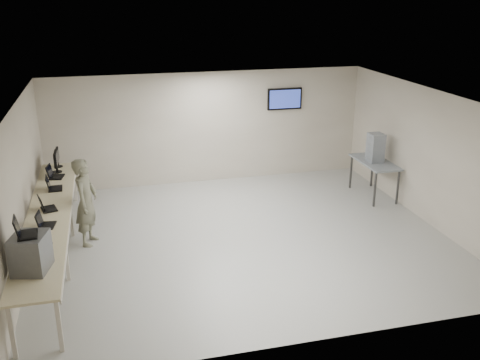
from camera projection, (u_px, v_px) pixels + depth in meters
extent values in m
cube|color=#BCBCBC|center=(242.00, 237.00, 10.72)|extent=(8.00, 7.00, 0.01)
cube|color=silver|center=(243.00, 99.00, 9.78)|extent=(8.00, 7.00, 0.01)
cube|color=beige|center=(208.00, 128.00, 13.44)|extent=(8.00, 0.01, 2.80)
cube|color=beige|center=(309.00, 254.00, 7.06)|extent=(8.00, 0.01, 2.80)
cube|color=beige|center=(21.00, 189.00, 9.32)|extent=(0.01, 7.00, 2.80)
cube|color=beige|center=(427.00, 156.00, 11.18)|extent=(0.01, 7.00, 2.80)
cube|color=#383838|center=(284.00, 99.00, 13.67)|extent=(0.15, 0.04, 0.15)
cube|color=black|center=(285.00, 99.00, 13.63)|extent=(0.90, 0.06, 0.55)
cube|color=navy|center=(285.00, 99.00, 13.60)|extent=(0.82, 0.01, 0.47)
cube|color=#C0B290|center=(49.00, 214.00, 9.59)|extent=(0.75, 6.00, 0.04)
cube|color=beige|center=(71.00, 214.00, 9.69)|extent=(0.02, 6.00, 0.06)
cube|color=beige|center=(12.00, 331.00, 7.08)|extent=(0.06, 0.06, 0.86)
cube|color=beige|center=(59.00, 324.00, 7.22)|extent=(0.06, 0.06, 0.86)
cube|color=beige|center=(29.00, 262.00, 8.85)|extent=(0.06, 0.06, 0.86)
cube|color=beige|center=(66.00, 258.00, 8.99)|extent=(0.06, 0.06, 0.86)
cube|color=beige|center=(39.00, 219.00, 10.50)|extent=(0.06, 0.06, 0.86)
cube|color=beige|center=(71.00, 216.00, 10.64)|extent=(0.06, 0.06, 0.86)
cube|color=beige|center=(47.00, 186.00, 12.28)|extent=(0.06, 0.06, 0.86)
cube|color=beige|center=(75.00, 184.00, 12.41)|extent=(0.06, 0.06, 0.86)
cube|color=slate|center=(31.00, 253.00, 7.57)|extent=(0.57, 0.62, 0.55)
cube|color=black|center=(28.00, 235.00, 7.47)|extent=(0.29, 0.38, 0.02)
cube|color=black|center=(16.00, 226.00, 7.39)|extent=(0.10, 0.34, 0.26)
cube|color=black|center=(18.00, 226.00, 7.40)|extent=(0.07, 0.30, 0.21)
cube|color=black|center=(41.00, 248.00, 8.29)|extent=(0.33, 0.40, 0.02)
cube|color=black|center=(32.00, 241.00, 8.22)|extent=(0.15, 0.33, 0.25)
cube|color=black|center=(33.00, 241.00, 8.22)|extent=(0.12, 0.29, 0.20)
cube|color=black|center=(48.00, 226.00, 9.07)|extent=(0.28, 0.36, 0.02)
cube|color=black|center=(39.00, 219.00, 9.00)|extent=(0.10, 0.32, 0.24)
cube|color=black|center=(40.00, 219.00, 9.00)|extent=(0.08, 0.28, 0.20)
cube|color=black|center=(49.00, 209.00, 9.75)|extent=(0.34, 0.40, 0.02)
cube|color=black|center=(41.00, 203.00, 9.68)|extent=(0.15, 0.33, 0.25)
cube|color=black|center=(42.00, 203.00, 9.68)|extent=(0.12, 0.29, 0.21)
cube|color=black|center=(55.00, 189.00, 10.74)|extent=(0.28, 0.38, 0.02)
cube|color=black|center=(48.00, 182.00, 10.66)|extent=(0.09, 0.35, 0.26)
cube|color=black|center=(49.00, 182.00, 10.67)|extent=(0.06, 0.30, 0.22)
cube|color=black|center=(57.00, 177.00, 11.40)|extent=(0.32, 0.41, 0.02)
cube|color=black|center=(49.00, 171.00, 11.32)|extent=(0.13, 0.35, 0.26)
cube|color=black|center=(50.00, 171.00, 11.33)|extent=(0.10, 0.31, 0.22)
cylinder|color=black|center=(57.00, 172.00, 11.74)|extent=(0.21, 0.21, 0.02)
cube|color=black|center=(57.00, 168.00, 11.71)|extent=(0.04, 0.03, 0.17)
cube|color=black|center=(56.00, 159.00, 11.64)|extent=(0.05, 0.47, 0.31)
cube|color=black|center=(57.00, 159.00, 11.64)|extent=(0.00, 0.43, 0.27)
cylinder|color=black|center=(58.00, 166.00, 12.09)|extent=(0.19, 0.19, 0.01)
cube|color=black|center=(58.00, 163.00, 12.06)|extent=(0.04, 0.03, 0.15)
cube|color=black|center=(57.00, 155.00, 12.00)|extent=(0.05, 0.43, 0.28)
cube|color=black|center=(58.00, 155.00, 12.01)|extent=(0.00, 0.39, 0.24)
imported|color=#5A5E48|center=(86.00, 202.00, 10.20)|extent=(0.59, 0.73, 1.72)
cube|color=slate|center=(375.00, 162.00, 12.58)|extent=(0.68, 1.45, 0.04)
cube|color=#383838|center=(375.00, 189.00, 12.09)|extent=(0.04, 0.04, 0.83)
cube|color=#383838|center=(351.00, 172.00, 13.23)|extent=(0.04, 0.04, 0.83)
cube|color=#383838|center=(398.00, 187.00, 12.23)|extent=(0.04, 0.04, 0.83)
cube|color=#383838|center=(372.00, 170.00, 13.37)|extent=(0.04, 0.04, 0.83)
cube|color=gray|center=(375.00, 158.00, 12.54)|extent=(0.32, 0.35, 0.17)
cube|color=gray|center=(375.00, 151.00, 12.49)|extent=(0.32, 0.35, 0.17)
cube|color=gray|center=(376.00, 144.00, 12.43)|extent=(0.32, 0.35, 0.17)
cube|color=gray|center=(376.00, 137.00, 12.37)|extent=(0.32, 0.35, 0.17)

